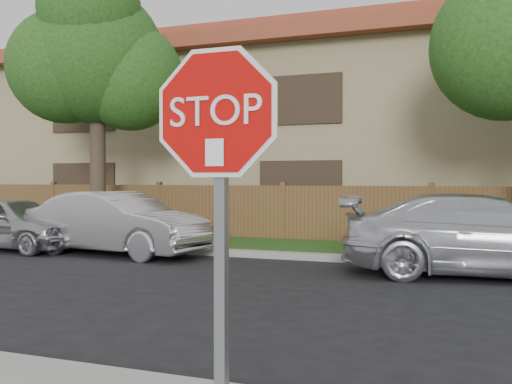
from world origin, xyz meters
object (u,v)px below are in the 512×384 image
at_px(sedan_far_left, 12,223).
at_px(sedan_right, 485,235).
at_px(sedan_left, 118,223).
at_px(stop_sign, 218,171).

distance_m(sedan_far_left, sedan_right, 11.07).
height_order(sedan_left, sedan_right, sedan_right).
bearing_deg(sedan_right, sedan_far_left, 80.92).
bearing_deg(sedan_far_left, sedan_right, -85.95).
distance_m(stop_sign, sedan_far_left, 13.07).
bearing_deg(stop_sign, sedan_right, 81.21).
distance_m(sedan_far_left, sedan_left, 3.06).
relative_size(sedan_far_left, sedan_right, 0.78).
height_order(sedan_far_left, sedan_left, sedan_left).
bearing_deg(sedan_right, sedan_left, 79.93).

